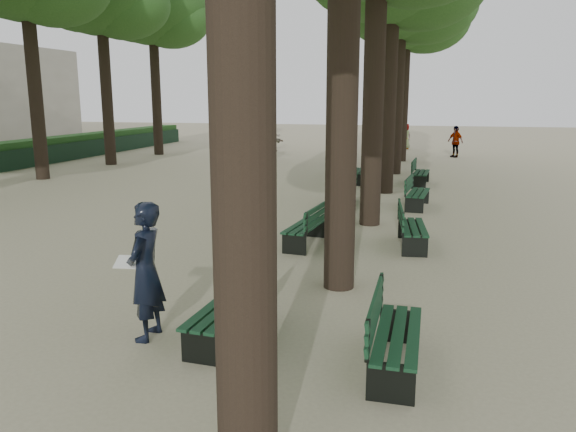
# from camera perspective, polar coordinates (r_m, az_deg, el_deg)

# --- Properties ---
(ground) EXTENTS (120.00, 120.00, 0.00)m
(ground) POSITION_cam_1_polar(r_m,az_deg,el_deg) (7.50, -10.38, -13.48)
(ground) COLOR tan
(ground) RESTS_ON ground
(tree_central_5) EXTENTS (6.00, 6.00, 9.95)m
(tree_central_5) POSITION_cam_1_polar(r_m,az_deg,el_deg) (29.50, 12.02, 20.44)
(tree_central_5) COLOR #33261C
(tree_central_5) RESTS_ON ground
(tree_far_5) EXTENTS (6.00, 6.00, 10.45)m
(tree_far_5) POSITION_cam_1_polar(r_m,az_deg,el_deg) (33.09, -13.67, 20.28)
(tree_far_5) COLOR #33261C
(tree_far_5) RESTS_ON ground
(bench_left_0) EXTENTS (0.68, 1.83, 0.92)m
(bench_left_0) POSITION_cam_1_polar(r_m,az_deg,el_deg) (7.72, -6.25, -10.39)
(bench_left_0) COLOR black
(bench_left_0) RESTS_ON ground
(bench_left_1) EXTENTS (0.77, 1.85, 0.92)m
(bench_left_1) POSITION_cam_1_polar(r_m,az_deg,el_deg) (12.31, 1.85, -1.76)
(bench_left_1) COLOR black
(bench_left_1) RESTS_ON ground
(bench_left_2) EXTENTS (0.71, 1.84, 0.92)m
(bench_left_2) POSITION_cam_1_polar(r_m,az_deg,el_deg) (17.16, 5.44, 2.12)
(bench_left_2) COLOR black
(bench_left_2) RESTS_ON ground
(bench_left_3) EXTENTS (0.59, 1.81, 0.92)m
(bench_left_3) POSITION_cam_1_polar(r_m,az_deg,el_deg) (21.53, 7.27, 4.09)
(bench_left_3) COLOR black
(bench_left_3) RESTS_ON ground
(bench_right_0) EXTENTS (0.58, 1.80, 0.92)m
(bench_right_0) POSITION_cam_1_polar(r_m,az_deg,el_deg) (6.98, 10.92, -13.04)
(bench_right_0) COLOR black
(bench_right_0) RESTS_ON ground
(bench_right_1) EXTENTS (0.76, 1.85, 0.92)m
(bench_right_1) POSITION_cam_1_polar(r_m,az_deg,el_deg) (12.46, 12.52, -1.89)
(bench_right_1) COLOR black
(bench_right_1) RESTS_ON ground
(bench_right_2) EXTENTS (0.73, 1.84, 0.92)m
(bench_right_2) POSITION_cam_1_polar(r_m,az_deg,el_deg) (16.92, 13.02, 1.73)
(bench_right_2) COLOR black
(bench_right_2) RESTS_ON ground
(bench_right_3) EXTENTS (0.68, 1.83, 0.92)m
(bench_right_3) POSITION_cam_1_polar(r_m,az_deg,el_deg) (21.47, 13.32, 3.84)
(bench_right_3) COLOR black
(bench_right_3) RESTS_ON ground
(man_with_map) EXTENTS (0.63, 0.76, 1.88)m
(man_with_map) POSITION_cam_1_polar(r_m,az_deg,el_deg) (7.70, -14.27, -5.47)
(man_with_map) COLOR black
(man_with_map) RESTS_ON ground
(pedestrian_a) EXTENTS (0.92, 0.66, 1.75)m
(pedestrian_a) POSITION_cam_1_polar(r_m,az_deg,el_deg) (33.86, -1.50, 8.06)
(pedestrian_a) COLOR #262628
(pedestrian_a) RESTS_ON ground
(pedestrian_e) EXTENTS (1.72, 1.06, 1.86)m
(pedestrian_e) POSITION_cam_1_polar(r_m,az_deg,el_deg) (28.59, -2.14, 7.44)
(pedestrian_e) COLOR #262628
(pedestrian_e) RESTS_ON ground
(pedestrian_b) EXTENTS (1.27, 0.69, 1.88)m
(pedestrian_b) POSITION_cam_1_polar(r_m,az_deg,el_deg) (32.26, 9.71, 7.82)
(pedestrian_b) COLOR #262628
(pedestrian_b) RESTS_ON ground
(pedestrian_c) EXTENTS (0.94, 0.93, 1.69)m
(pedestrian_c) POSITION_cam_1_polar(r_m,az_deg,el_deg) (31.74, 16.63, 7.25)
(pedestrian_c) COLOR #262628
(pedestrian_c) RESTS_ON ground
(pedestrian_d) EXTENTS (0.81, 0.74, 1.60)m
(pedestrian_d) POSITION_cam_1_polar(r_m,az_deg,el_deg) (36.03, 11.84, 7.93)
(pedestrian_d) COLOR #262628
(pedestrian_d) RESTS_ON ground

